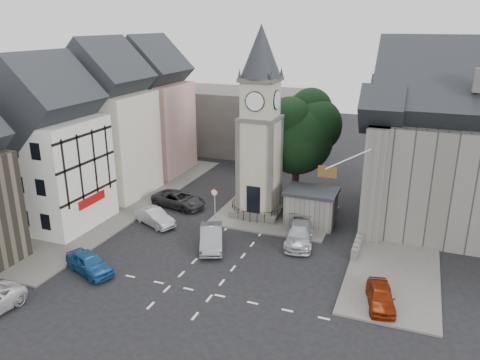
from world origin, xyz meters
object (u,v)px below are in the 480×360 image
at_px(car_west_blue, 89,263).
at_px(car_east_red, 381,296).
at_px(stone_shelter, 311,207).
at_px(pedestrian, 369,229).
at_px(clock_tower, 260,125).

relative_size(car_west_blue, car_east_red, 1.10).
bearing_deg(car_east_red, car_west_blue, 177.49).
distance_m(stone_shelter, car_west_blue, 18.28).
bearing_deg(car_west_blue, car_east_red, -59.02).
distance_m(car_east_red, pedestrian, 9.24).
xyz_separation_m(clock_tower, stone_shelter, (4.80, -0.49, -6.57)).
relative_size(stone_shelter, car_west_blue, 1.03).
height_order(stone_shelter, car_east_red, stone_shelter).
bearing_deg(car_east_red, pedestrian, 89.01).
bearing_deg(clock_tower, car_east_red, -43.70).
height_order(car_west_blue, car_east_red, car_west_blue).
bearing_deg(car_east_red, clock_tower, 124.81).
bearing_deg(stone_shelter, clock_tower, 174.16).
bearing_deg(car_east_red, stone_shelter, 111.06).
xyz_separation_m(clock_tower, pedestrian, (9.82, -1.91, -7.17)).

